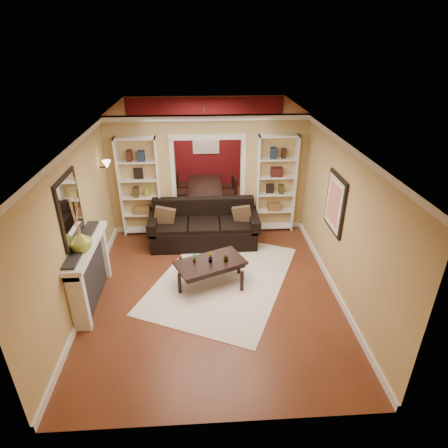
{
  "coord_description": "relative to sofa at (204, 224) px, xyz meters",
  "views": [
    {
      "loc": [
        -0.14,
        -6.97,
        4.25
      ],
      "look_at": [
        0.24,
        -0.8,
        1.1
      ],
      "focal_mm": 30.0,
      "sensor_mm": 36.0,
      "label": 1
    }
  ],
  "objects": [
    {
      "name": "partition_wall",
      "position": [
        0.13,
        0.75,
        0.88
      ],
      "size": [
        4.5,
        0.15,
        2.7
      ],
      "primitive_type": "cube",
      "color": "tan",
      "rests_on": "floor"
    },
    {
      "name": "plant_left",
      "position": [
        -0.2,
        -1.55,
        0.1
      ],
      "size": [
        0.11,
        0.12,
        0.19
      ],
      "primitive_type": "imported",
      "rotation": [
        0.0,
        0.0,
        1.09
      ],
      "color": "#336626",
      "rests_on": "coffee_table"
    },
    {
      "name": "coffee_table",
      "position": [
        0.1,
        -1.55,
        -0.23
      ],
      "size": [
        1.42,
        1.12,
        0.48
      ],
      "primitive_type": "cube",
      "rotation": [
        0.0,
        0.0,
        0.41
      ],
      "color": "black",
      "rests_on": "floor"
    },
    {
      "name": "area_rug",
      "position": [
        0.33,
        -1.43,
        -0.47
      ],
      "size": [
        3.36,
        3.82,
        0.01
      ],
      "primitive_type": "cube",
      "rotation": [
        0.0,
        0.0,
        -0.42
      ],
      "color": "silver",
      "rests_on": "floor"
    },
    {
      "name": "bookshelf_right",
      "position": [
        1.68,
        0.58,
        0.68
      ],
      "size": [
        0.9,
        0.3,
        2.3
      ],
      "primitive_type": "cube",
      "color": "white",
      "rests_on": "floor"
    },
    {
      "name": "sofa",
      "position": [
        0.0,
        0.0,
        0.0
      ],
      "size": [
        2.41,
        1.04,
        0.94
      ],
      "primitive_type": "cube",
      "color": "black",
      "rests_on": "floor"
    },
    {
      "name": "wall_sconce",
      "position": [
        -2.02,
        0.1,
        1.36
      ],
      "size": [
        0.18,
        0.18,
        0.22
      ],
      "primitive_type": "cube",
      "color": "#FFE0A5",
      "rests_on": "wall_left"
    },
    {
      "name": "chandelier",
      "position": [
        0.13,
        2.25,
        1.55
      ],
      "size": [
        0.5,
        0.5,
        0.3
      ],
      "primitive_type": "cube",
      "color": "#352318",
      "rests_on": "ceiling"
    },
    {
      "name": "plant_right",
      "position": [
        0.39,
        -1.55,
        0.09
      ],
      "size": [
        0.13,
        0.13,
        0.17
      ],
      "primitive_type": "imported",
      "rotation": [
        0.0,
        0.0,
        4.28
      ],
      "color": "#336626",
      "rests_on": "coffee_table"
    },
    {
      "name": "plant_center",
      "position": [
        0.1,
        -1.55,
        0.1
      ],
      "size": [
        0.12,
        0.14,
        0.2
      ],
      "primitive_type": "imported",
      "rotation": [
        0.0,
        0.0,
        2.01
      ],
      "color": "#336626",
      "rests_on": "coffee_table"
    },
    {
      "name": "fireplace",
      "position": [
        -1.96,
        -1.95,
        0.11
      ],
      "size": [
        0.32,
        1.7,
        1.16
      ],
      "primitive_type": "cube",
      "color": "white",
      "rests_on": "floor"
    },
    {
      "name": "dining_table",
      "position": [
        0.09,
        2.19,
        -0.19
      ],
      "size": [
        1.63,
        0.91,
        0.57
      ],
      "primitive_type": "imported",
      "rotation": [
        0.0,
        0.0,
        1.57
      ],
      "color": "black",
      "rests_on": "floor"
    },
    {
      "name": "mirror",
      "position": [
        -2.1,
        -1.95,
        1.33
      ],
      "size": [
        0.03,
        0.95,
        1.1
      ],
      "primitive_type": "cube",
      "color": "silver",
      "rests_on": "wall_left"
    },
    {
      "name": "floor",
      "position": [
        0.13,
        -0.45,
        -0.47
      ],
      "size": [
        8.0,
        8.0,
        0.0
      ],
      "primitive_type": "plane",
      "color": "brown",
      "rests_on": "ground"
    },
    {
      "name": "pillow_left",
      "position": [
        -0.86,
        -0.02,
        0.21
      ],
      "size": [
        0.44,
        0.14,
        0.44
      ],
      "primitive_type": "cube",
      "rotation": [
        0.0,
        0.0,
        -0.04
      ],
      "color": "brown",
      "rests_on": "sofa"
    },
    {
      "name": "dining_chair_se",
      "position": [
        0.64,
        2.49,
        -0.08
      ],
      "size": [
        0.44,
        0.44,
        0.79
      ],
      "primitive_type": "cube",
      "rotation": [
        0.0,
        0.0,
        -1.43
      ],
      "color": "black",
      "rests_on": "floor"
    },
    {
      "name": "wall_back",
      "position": [
        0.13,
        3.55,
        0.88
      ],
      "size": [
        8.0,
        0.0,
        8.0
      ],
      "primitive_type": "plane",
      "rotation": [
        1.57,
        0.0,
        0.0
      ],
      "color": "tan",
      "rests_on": "ground"
    },
    {
      "name": "dining_chair_nw",
      "position": [
        -0.46,
        1.89,
        0.0
      ],
      "size": [
        0.49,
        0.49,
        0.95
      ],
      "primitive_type": "cube",
      "rotation": [
        0.0,
        0.0,
        1.53
      ],
      "color": "black",
      "rests_on": "floor"
    },
    {
      "name": "dining_chair_sw",
      "position": [
        -0.46,
        2.49,
        -0.03
      ],
      "size": [
        0.45,
        0.45,
        0.89
      ],
      "primitive_type": "cube",
      "rotation": [
        0.0,
        0.0,
        1.59
      ],
      "color": "black",
      "rests_on": "floor"
    },
    {
      "name": "dining_window",
      "position": [
        0.13,
        3.48,
        1.08
      ],
      "size": [
        0.78,
        0.03,
        0.98
      ],
      "primitive_type": "cube",
      "color": "#8CA5CC",
      "rests_on": "wall_back"
    },
    {
      "name": "pillow_right",
      "position": [
        0.86,
        -0.02,
        0.19
      ],
      "size": [
        0.42,
        0.21,
        0.4
      ],
      "primitive_type": "cube",
      "rotation": [
        0.0,
        0.0,
        -0.23
      ],
      "color": "brown",
      "rests_on": "sofa"
    },
    {
      "name": "dining_chair_ne",
      "position": [
        0.64,
        1.89,
        -0.04
      ],
      "size": [
        0.52,
        0.52,
        0.87
      ],
      "primitive_type": "cube",
      "rotation": [
        0.0,
        0.0,
        -1.8
      ],
      "color": "black",
      "rests_on": "floor"
    },
    {
      "name": "vase",
      "position": [
        -1.96,
        -2.16,
        0.87
      ],
      "size": [
        0.43,
        0.43,
        0.37
      ],
      "primitive_type": "imported",
      "rotation": [
        0.0,
        0.0,
        -0.25
      ],
      "color": "olive",
      "rests_on": "fireplace"
    },
    {
      "name": "bookshelf_left",
      "position": [
        -1.42,
        0.58,
        0.68
      ],
      "size": [
        0.9,
        0.3,
        2.3
      ],
      "primitive_type": "cube",
      "color": "white",
      "rests_on": "floor"
    },
    {
      "name": "ceiling",
      "position": [
        0.13,
        -0.45,
        2.23
      ],
      "size": [
        8.0,
        8.0,
        0.0
      ],
      "primitive_type": "plane",
      "rotation": [
        3.14,
        0.0,
        0.0
      ],
      "color": "white",
      "rests_on": "ground"
    },
    {
      "name": "wall_left",
      "position": [
        -2.12,
        -0.45,
        0.88
      ],
      "size": [
        0.0,
        8.0,
        8.0
      ],
      "primitive_type": "plane",
      "rotation": [
        1.57,
        0.0,
        1.57
      ],
      "color": "tan",
      "rests_on": "ground"
    },
    {
      "name": "framed_art",
      "position": [
        2.34,
        -1.45,
        1.08
      ],
      "size": [
        0.04,
        0.85,
        1.05
      ],
      "primitive_type": "cube",
      "color": "black",
      "rests_on": "wall_right"
    },
    {
      "name": "wall_front",
      "position": [
        0.13,
        -4.45,
        0.88
      ],
      "size": [
        8.0,
        0.0,
        8.0
      ],
      "primitive_type": "plane",
      "rotation": [
        -1.57,
        0.0,
        0.0
      ],
      "color": "tan",
      "rests_on": "ground"
    },
    {
      "name": "red_back_panel",
      "position": [
        0.13,
        3.52,
        0.85
      ],
      "size": [
        4.44,
        0.04,
        2.64
      ],
      "primitive_type": "cube",
      "color": "maroon",
      "rests_on": "floor"
    },
    {
      "name": "wall_right",
      "position": [
        2.38,
        -0.45,
        0.88
      ],
      "size": [
        0.0,
        8.0,
        8.0
      ],
      "primitive_type": "plane",
      "rotation": [
        1.57,
        0.0,
        -1.57
      ],
      "color": "tan",
      "rests_on": "ground"
    }
  ]
}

